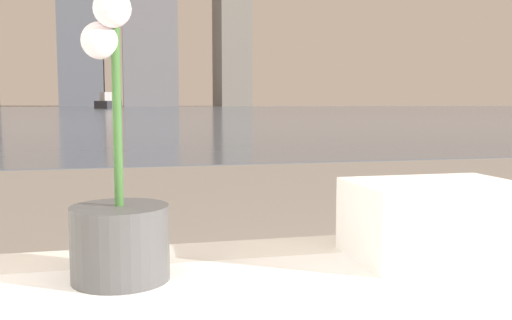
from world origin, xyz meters
The scene contains 5 objects.
potted_orchid centered at (-0.55, 0.87, 0.65)m, with size 0.13×0.13×0.47m.
towel_stack centered at (-0.06, 0.88, 0.59)m, with size 0.26×0.17×0.12m.
harbor_water centered at (0.00, 62.00, 0.01)m, with size 180.00×110.00×0.01m.
harbor_boat_1 centered at (-2.09, 78.08, 0.75)m, with size 3.67×5.96×2.11m.
skyline_tower_4 centered at (22.35, 118.00, 18.84)m, with size 6.18×11.85×37.68m.
Camera 1 is at (-0.54, 0.09, 0.77)m, focal length 40.00 mm.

